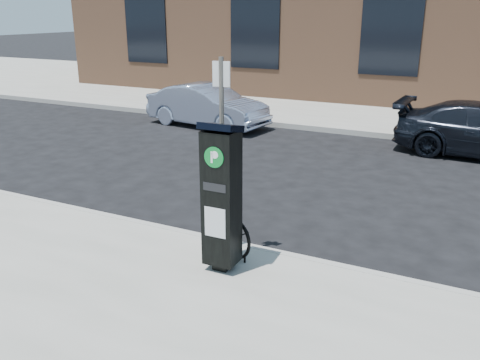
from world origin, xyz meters
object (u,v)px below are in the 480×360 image
Objects in this scene: parking_kiosk at (221,196)px; car_silver at (207,106)px; sign_pole at (222,160)px; bike_rack at (235,238)px.

parking_kiosk is 0.51× the size of car_silver.
sign_pole is 0.70× the size of car_silver.
car_silver reaches higher than bike_rack.
car_silver is at bearing 115.01° from sign_pole.
parking_kiosk is 3.29× the size of bike_rack.
parking_kiosk is 0.74× the size of sign_pole.
car_silver is (-4.55, 7.49, -0.84)m from sign_pole.
sign_pole reaches higher than bike_rack.
parking_kiosk is at bearing -141.16° from car_silver.
parking_kiosk is at bearing -72.76° from bike_rack.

